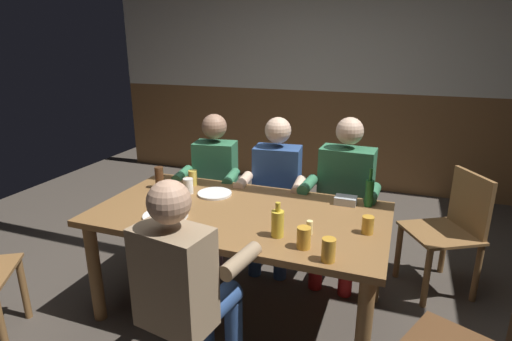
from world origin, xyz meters
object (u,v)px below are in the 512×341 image
Objects in this scene: plate_0 at (215,194)px; bottle_1 at (278,223)px; pint_glass_1 at (368,225)px; pint_glass_5 at (193,178)px; person_1 at (275,185)px; person_3 at (186,281)px; bottle_0 at (369,192)px; pint_glass_2 at (304,238)px; dining_table at (240,224)px; plate_1 at (166,215)px; chair_empty_far_end at (451,229)px; pint_glass_0 at (188,186)px; pint_glass_4 at (329,250)px; table_candle at (310,228)px; condiment_caddy at (346,200)px; pint_glass_3 at (159,178)px; person_0 at (213,179)px; person_2 at (344,192)px.

bottle_1 reaches higher than plate_0.
pint_glass_5 is (-1.30, 0.37, 0.01)m from pint_glass_1.
person_1 is 1.00× the size of person_3.
bottle_0 is at bearing 148.84° from person_1.
person_1 is 1.16m from pint_glass_2.
dining_table is 0.80m from pint_glass_1.
person_3 is at bearing -49.60° from plate_1.
bottle_1 is (-0.98, -1.01, 0.33)m from chair_empty_far_end.
bottle_1 is at bearing -1.03° from plate_1.
plate_1 is 0.41m from pint_glass_0.
table_candle is at bearing 120.94° from pint_glass_4.
table_candle is at bearing -25.92° from plate_0.
person_1 is at bearing 148.77° from condiment_caddy.
pint_glass_0 is at bearing -4.88° from pint_glass_3.
dining_table is 22.86× the size of table_candle.
pint_glass_0 is 0.68× the size of pint_glass_3.
person_3 reaches higher than dining_table.
person_1 reaches higher than condiment_caddy.
bottle_0 is (1.03, 0.16, 0.09)m from plate_0.
condiment_caddy is at bearing 30.00° from dining_table.
condiment_caddy is 1.21× the size of pint_glass_2.
pint_glass_5 is at bearing -178.54° from bottle_0.
pint_glass_1 is (1.24, -0.21, -0.00)m from pint_glass_0.
pint_glass_4 is (0.62, 0.30, 0.13)m from person_3.
plate_0 is (-0.29, 0.92, 0.08)m from person_3.
pint_glass_3 reaches higher than condiment_caddy.
person_3 is 8.47× the size of condiment_caddy.
bottle_1 is at bearing -115.20° from condiment_caddy.
pint_glass_0 is at bearing 43.43° from person_1.
person_0 is at bearing -5.48° from person_1.
plate_1 is at bearing 89.38° from person_0.
person_2 is at bearing 63.30° from chair_empty_far_end.
condiment_caddy is at bearing 70.11° from person_3.
dining_table is at bearing 90.00° from chair_empty_far_end.
person_0 is 9.81× the size of pint_glass_4.
pint_glass_5 is (-0.53, 1.05, 0.13)m from person_3.
dining_table is 9.20× the size of bottle_1.
person_1 is 10.23× the size of pint_glass_2.
person_1 is (0.01, 0.71, 0.02)m from dining_table.
pint_glass_2 is (0.17, -0.08, -0.02)m from bottle_1.
pint_glass_0 is (-0.46, 0.17, 0.15)m from dining_table.
chair_empty_far_end reaches higher than pint_glass_1.
bottle_0 is at bearing 25.98° from dining_table.
pint_glass_1 is 0.41m from pint_glass_2.
pint_glass_4 is (0.63, -1.13, 0.13)m from person_1.
pint_glass_5 is (0.19, 0.14, -0.02)m from pint_glass_3.
bottle_1 is at bearing -151.85° from table_candle.
bottle_0 is (0.14, 0.02, 0.07)m from condiment_caddy.
pint_glass_3 is 1.43× the size of pint_glass_5.
person_0 reaches higher than pint_glass_1.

